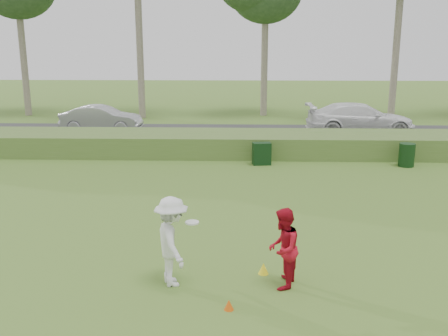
{
  "coord_description": "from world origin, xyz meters",
  "views": [
    {
      "loc": [
        0.45,
        -9.4,
        4.59
      ],
      "look_at": [
        0.0,
        4.0,
        1.3
      ],
      "focal_mm": 40.0,
      "sensor_mm": 36.0,
      "label": 1
    }
  ],
  "objects_px": {
    "cone_orange": "(229,305)",
    "car_right": "(360,119)",
    "player_white": "(172,241)",
    "car_mid": "(102,119)",
    "utility_cabinet": "(262,154)",
    "player_red": "(283,248)",
    "trash_bin": "(407,155)",
    "cone_yellow": "(263,268)"
  },
  "relations": [
    {
      "from": "cone_orange",
      "to": "utility_cabinet",
      "type": "xyz_separation_m",
      "value": [
        1.03,
        11.29,
        0.34
      ]
    },
    {
      "from": "player_white",
      "to": "car_mid",
      "type": "height_order",
      "value": "player_white"
    },
    {
      "from": "cone_yellow",
      "to": "car_mid",
      "type": "bearing_deg",
      "value": 115.2
    },
    {
      "from": "cone_orange",
      "to": "utility_cabinet",
      "type": "bearing_deg",
      "value": 84.81
    },
    {
      "from": "player_white",
      "to": "car_right",
      "type": "xyz_separation_m",
      "value": [
        7.59,
        17.24,
        -0.02
      ]
    },
    {
      "from": "trash_bin",
      "to": "car_mid",
      "type": "relative_size",
      "value": 0.21
    },
    {
      "from": "utility_cabinet",
      "to": "car_mid",
      "type": "height_order",
      "value": "car_mid"
    },
    {
      "from": "player_white",
      "to": "trash_bin",
      "type": "bearing_deg",
      "value": -58.97
    },
    {
      "from": "player_white",
      "to": "player_red",
      "type": "relative_size",
      "value": 1.12
    },
    {
      "from": "player_white",
      "to": "cone_orange",
      "type": "bearing_deg",
      "value": -152.1
    },
    {
      "from": "cone_yellow",
      "to": "car_right",
      "type": "bearing_deg",
      "value": 70.95
    },
    {
      "from": "utility_cabinet",
      "to": "trash_bin",
      "type": "xyz_separation_m",
      "value": [
        5.65,
        -0.12,
        0.01
      ]
    },
    {
      "from": "player_red",
      "to": "cone_orange",
      "type": "bearing_deg",
      "value": -32.11
    },
    {
      "from": "trash_bin",
      "to": "car_right",
      "type": "distance_m",
      "value": 7.05
    },
    {
      "from": "cone_orange",
      "to": "trash_bin",
      "type": "height_order",
      "value": "trash_bin"
    },
    {
      "from": "cone_yellow",
      "to": "car_mid",
      "type": "xyz_separation_m",
      "value": [
        -8.03,
        17.06,
        0.65
      ]
    },
    {
      "from": "player_white",
      "to": "cone_orange",
      "type": "relative_size",
      "value": 9.22
    },
    {
      "from": "player_white",
      "to": "car_right",
      "type": "relative_size",
      "value": 0.32
    },
    {
      "from": "car_right",
      "to": "car_mid",
      "type": "bearing_deg",
      "value": 88.21
    },
    {
      "from": "utility_cabinet",
      "to": "player_white",
      "type": "bearing_deg",
      "value": -110.8
    },
    {
      "from": "player_white",
      "to": "car_mid",
      "type": "xyz_separation_m",
      "value": [
        -6.21,
        17.56,
        -0.13
      ]
    },
    {
      "from": "utility_cabinet",
      "to": "trash_bin",
      "type": "distance_m",
      "value": 5.65
    },
    {
      "from": "cone_yellow",
      "to": "utility_cabinet",
      "type": "xyz_separation_m",
      "value": [
        0.35,
        9.82,
        0.32
      ]
    },
    {
      "from": "player_white",
      "to": "car_mid",
      "type": "bearing_deg",
      "value": -2.05
    },
    {
      "from": "utility_cabinet",
      "to": "car_mid",
      "type": "relative_size",
      "value": 0.21
    },
    {
      "from": "cone_orange",
      "to": "car_mid",
      "type": "relative_size",
      "value": 0.05
    },
    {
      "from": "cone_yellow",
      "to": "utility_cabinet",
      "type": "relative_size",
      "value": 0.27
    },
    {
      "from": "cone_yellow",
      "to": "trash_bin",
      "type": "xyz_separation_m",
      "value": [
        6.0,
        9.7,
        0.34
      ]
    },
    {
      "from": "cone_yellow",
      "to": "cone_orange",
      "type": "bearing_deg",
      "value": -114.8
    },
    {
      "from": "cone_yellow",
      "to": "utility_cabinet",
      "type": "distance_m",
      "value": 9.83
    },
    {
      "from": "car_mid",
      "to": "car_right",
      "type": "xyz_separation_m",
      "value": [
        13.8,
        -0.32,
        0.11
      ]
    },
    {
      "from": "player_red",
      "to": "car_mid",
      "type": "distance_m",
      "value": 19.49
    },
    {
      "from": "cone_orange",
      "to": "car_right",
      "type": "distance_m",
      "value": 19.33
    },
    {
      "from": "player_red",
      "to": "cone_orange",
      "type": "distance_m",
      "value": 1.55
    },
    {
      "from": "utility_cabinet",
      "to": "player_red",
      "type": "bearing_deg",
      "value": -99.02
    },
    {
      "from": "player_white",
      "to": "player_red",
      "type": "height_order",
      "value": "player_white"
    },
    {
      "from": "player_white",
      "to": "car_right",
      "type": "distance_m",
      "value": 18.83
    },
    {
      "from": "player_red",
      "to": "utility_cabinet",
      "type": "relative_size",
      "value": 1.81
    },
    {
      "from": "cone_orange",
      "to": "trash_bin",
      "type": "bearing_deg",
      "value": 59.15
    },
    {
      "from": "car_mid",
      "to": "cone_orange",
      "type": "bearing_deg",
      "value": -156.93
    },
    {
      "from": "player_red",
      "to": "cone_yellow",
      "type": "height_order",
      "value": "player_red"
    },
    {
      "from": "cone_yellow",
      "to": "trash_bin",
      "type": "distance_m",
      "value": 11.41
    }
  ]
}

